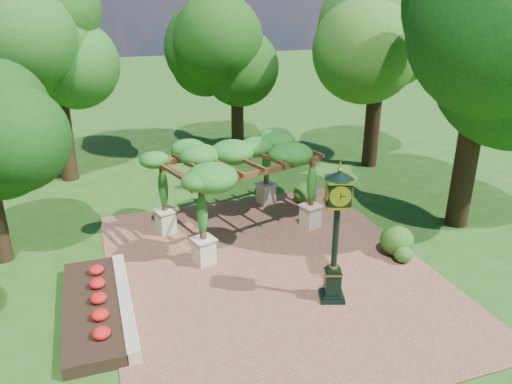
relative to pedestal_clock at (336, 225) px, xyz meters
name	(u,v)px	position (x,y,z in m)	size (l,w,h in m)	color
ground	(283,288)	(-1.14, 1.00, -2.42)	(120.00, 120.00, 0.00)	#1E4714
brick_plaza	(271,271)	(-1.14, 2.00, -2.40)	(10.00, 12.00, 0.04)	brown
border_wall	(125,302)	(-5.74, 1.50, -2.22)	(0.35, 5.00, 0.40)	#C6B793
flower_bed	(92,309)	(-6.64, 1.50, -2.24)	(1.50, 5.00, 0.36)	red
pedestal_clock	(336,225)	(0.00, 0.00, 0.00)	(1.00, 1.00, 4.03)	black
pergola	(238,160)	(-1.22, 5.24, 0.37)	(6.14, 4.78, 3.39)	beige
sundial	(197,180)	(-1.78, 9.85, -1.99)	(0.54, 0.54, 0.98)	gray
shrub_front	(403,254)	(3.19, 1.15, -2.10)	(0.62, 0.62, 0.56)	#295718
shrub_mid	(397,240)	(3.28, 1.69, -1.87)	(1.12, 1.12, 1.01)	#265417
shrub_back	(305,193)	(2.16, 6.75, -1.93)	(0.99, 0.99, 0.89)	#33691E
tree_west_far	(50,38)	(-7.26, 13.15, 4.09)	(4.51, 4.51, 9.51)	#312313
tree_north	(236,53)	(1.82, 15.38, 2.88)	(4.74, 4.74, 7.71)	black
tree_east_far	(381,24)	(7.38, 10.31, 4.51)	(4.71, 4.71, 10.10)	black
tree_east_near	(488,28)	(6.91, 3.06, 4.82)	(5.75, 5.75, 10.54)	#302213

